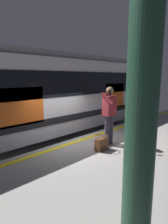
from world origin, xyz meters
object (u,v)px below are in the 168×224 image
at_px(passenger, 109,111).
at_px(train_carriage, 56,92).
at_px(station_column, 142,110).
at_px(handbag, 101,143).

bearing_deg(passenger, train_carriage, -101.72).
distance_m(train_carriage, station_column, 6.58).
bearing_deg(passenger, handbag, 16.02).
bearing_deg(station_column, train_carriage, -119.18).
distance_m(passenger, handbag, 0.98).
relative_size(train_carriage, passenger, 7.88).
height_order(train_carriage, passenger, train_carriage).
xyz_separation_m(passenger, handbag, (0.51, 0.15, -0.83)).
relative_size(passenger, station_column, 0.53).
relative_size(handbag, station_column, 0.13).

